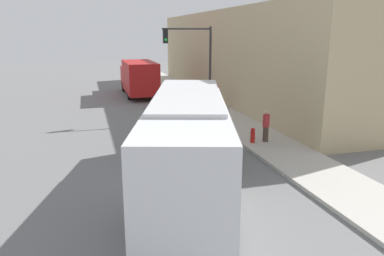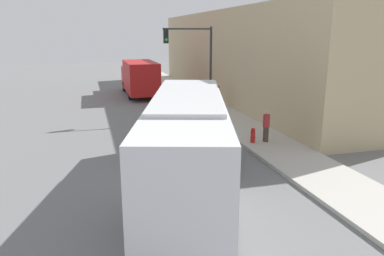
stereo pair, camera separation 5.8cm
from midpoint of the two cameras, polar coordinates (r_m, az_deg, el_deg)
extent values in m
plane|color=slate|center=(14.49, -3.74, -8.00)|extent=(120.00, 120.00, 0.00)
cube|color=#B7B2A8|center=(34.66, -0.92, 5.34)|extent=(2.88, 70.00, 0.16)
cube|color=tan|center=(33.35, 7.70, 10.97)|extent=(6.00, 33.01, 7.23)
cube|color=silver|center=(13.08, -0.58, -1.85)|extent=(5.39, 11.13, 2.88)
cube|color=black|center=(12.94, -0.59, 0.35)|extent=(5.18, 10.30, 1.19)
cube|color=#197F4C|center=(13.27, -0.58, -4.48)|extent=(5.31, 10.72, 0.24)
cube|color=silver|center=(12.74, -0.60, 4.59)|extent=(3.83, 6.37, 0.16)
cylinder|color=black|center=(16.72, 3.41, -3.14)|extent=(0.54, 1.01, 0.97)
cylinder|color=black|center=(16.75, -3.99, -3.10)|extent=(0.54, 1.01, 0.97)
cylinder|color=black|center=(10.82, 4.93, -13.30)|extent=(0.54, 1.01, 0.97)
cylinder|color=black|center=(10.88, -6.79, -13.19)|extent=(0.54, 1.01, 0.97)
cube|color=#B21919|center=(33.10, -7.79, 7.73)|extent=(2.50, 6.05, 2.62)
cube|color=#B21919|center=(37.28, -8.67, 7.83)|extent=(2.37, 2.35, 1.86)
cylinder|color=black|center=(36.87, -10.24, 6.24)|extent=(0.25, 0.90, 0.90)
cylinder|color=black|center=(32.03, -9.38, 5.08)|extent=(0.25, 0.90, 0.90)
cylinder|color=red|center=(18.94, 9.34, -1.34)|extent=(0.23, 0.23, 0.57)
sphere|color=red|center=(18.85, 9.39, -0.30)|extent=(0.22, 0.22, 0.22)
cylinder|color=red|center=(18.83, 9.51, -1.36)|extent=(0.10, 0.14, 0.10)
cylinder|color=#2D2D2D|center=(25.22, 2.92, 8.68)|extent=(0.16, 0.16, 5.73)
cylinder|color=#2D2D2D|center=(24.65, -0.66, 14.89)|extent=(3.20, 0.11, 0.11)
cube|color=black|center=(24.32, -3.94, 13.80)|extent=(0.30, 0.24, 0.90)
sphere|color=#19D83F|center=(24.19, -3.86, 13.27)|extent=(0.18, 0.18, 0.18)
cylinder|color=#2D2D2D|center=(23.08, 4.54, 2.22)|extent=(0.06, 0.06, 1.03)
cylinder|color=#4C4C51|center=(22.96, 4.57, 3.74)|extent=(0.14, 0.14, 0.22)
cylinder|color=#47382D|center=(19.21, 11.26, -0.92)|extent=(0.28, 0.28, 0.76)
cylinder|color=#B22D33|center=(19.04, 11.36, 1.09)|extent=(0.34, 0.34, 0.63)
sphere|color=tan|center=(18.95, 11.43, 2.32)|extent=(0.20, 0.20, 0.20)
cylinder|color=#47382D|center=(27.36, 3.92, 3.97)|extent=(0.28, 0.28, 0.87)
cylinder|color=#B22D33|center=(27.23, 3.95, 5.63)|extent=(0.34, 0.34, 0.73)
sphere|color=tan|center=(27.16, 3.97, 6.63)|extent=(0.24, 0.24, 0.24)
camera|label=1|loc=(0.03, -89.90, 0.03)|focal=35.00mm
camera|label=2|loc=(0.03, 90.10, -0.03)|focal=35.00mm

